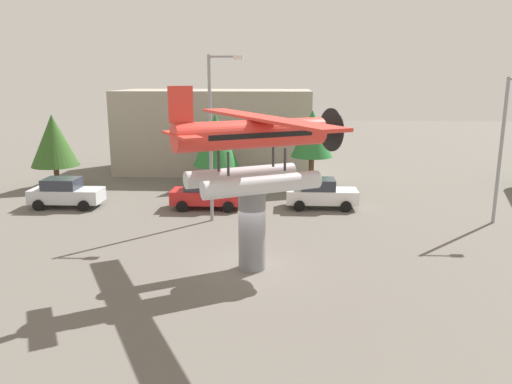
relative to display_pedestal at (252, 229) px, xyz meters
The scene contains 12 objects.
ground_plane 1.68m from the display_pedestal, ahead, with size 140.00×140.00×0.00m, color #605B54.
display_pedestal is the anchor object (origin of this frame).
floatplane_monument 3.35m from the display_pedestal, 28.57° to the left, with size 7.09×9.66×4.00m.
car_near_silver 14.98m from the display_pedestal, 141.84° to the left, with size 4.20×2.02×1.76m.
car_mid_red 10.04m from the display_pedestal, 109.42° to the left, with size 4.20×2.02×1.76m.
car_far_white 10.54m from the display_pedestal, 70.66° to the left, with size 4.20×2.02×1.76m.
streetlight_primary 8.02m from the display_pedestal, 109.50° to the left, with size 1.84×0.28×8.76m.
streetlight_secondary 14.93m from the display_pedestal, 29.74° to the left, with size 1.84×0.28×7.66m.
storefront_building 22.49m from the display_pedestal, 101.29° to the left, with size 15.45×7.25×6.57m, color #9E9384.
tree_west 20.61m from the display_pedestal, 135.44° to the left, with size 3.22×3.22×5.14m.
tree_east 16.05m from the display_pedestal, 102.75° to the left, with size 3.25×3.25×5.13m.
tree_center_back 15.34m from the display_pedestal, 77.98° to the left, with size 2.85×2.85×5.47m.
Camera 1 is at (1.23, -19.33, 7.72)m, focal length 35.27 mm.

